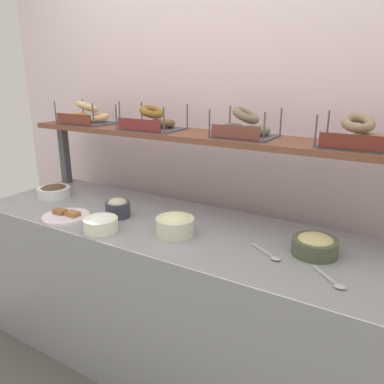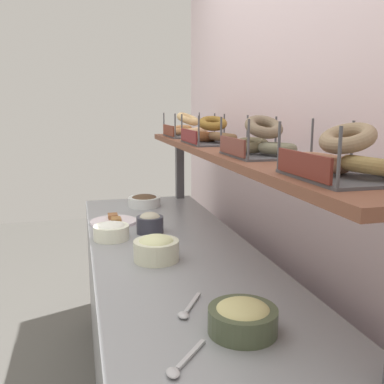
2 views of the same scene
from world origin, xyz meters
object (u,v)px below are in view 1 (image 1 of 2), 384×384
bowl_chocolate_spread (54,191)px  serving_plate_white (66,216)px  bowl_hummus (315,245)px  bowl_cream_cheese (101,223)px  serving_spoon_by_edge (270,255)px  bagel_basket_everything (356,136)px  bagel_basket_cinnamon_raisin (151,122)px  bagel_basket_plain (87,116)px  bagel_basket_poppy (245,127)px  bowl_tuna_salad (118,208)px  serving_spoon_near_plate (333,281)px  bowl_potato_salad (175,224)px

bowl_chocolate_spread → serving_plate_white: bowl_chocolate_spread is taller
bowl_hummus → serving_plate_white: (-1.24, -0.25, -0.03)m
bowl_cream_cheese → serving_spoon_by_edge: size_ratio=1.03×
bagel_basket_everything → bagel_basket_cinnamon_raisin: bearing=-179.2°
bowl_hummus → bagel_basket_plain: (-1.52, 0.22, 0.43)m
serving_plate_white → bagel_basket_poppy: bearing=31.5°
bowl_chocolate_spread → bagel_basket_cinnamon_raisin: size_ratio=0.59×
bowl_tuna_salad → bowl_chocolate_spread: bowl_tuna_salad is taller
bowl_hummus → bagel_basket_everything: bagel_basket_everything is taller
bagel_basket_plain → bagel_basket_everything: bearing=0.4°
bowl_cream_cheese → bowl_hummus: bearing=16.6°
bowl_cream_cheese → serving_spoon_by_edge: 0.82m
serving_plate_white → serving_spoon_by_edge: (1.08, 0.13, -0.00)m
bagel_basket_everything → bagel_basket_plain: bearing=-179.6°
bowl_tuna_salad → bagel_basket_everything: size_ratio=0.44×
bagel_basket_poppy → bagel_basket_everything: 0.52m
serving_plate_white → bagel_basket_plain: bearing=120.5°
serving_plate_white → bowl_hummus: bearing=11.4°
bowl_tuna_salad → bagel_basket_everything: 1.21m
bowl_cream_cheese → bagel_basket_everything: size_ratio=0.55×
bowl_tuna_salad → serving_spoon_by_edge: size_ratio=0.82×
serving_plate_white → bagel_basket_plain: size_ratio=0.73×
bowl_cream_cheese → bowl_chocolate_spread: 0.69m
bowl_chocolate_spread → serving_spoon_by_edge: bearing=-3.3°
bagel_basket_plain → bagel_basket_everything: 1.59m
bowl_tuna_salad → bowl_cream_cheese: size_ratio=0.80×
serving_plate_white → serving_spoon_near_plate: (1.35, 0.05, -0.00)m
bowl_cream_cheese → bagel_basket_poppy: bagel_basket_poppy is taller
bagel_basket_plain → bowl_tuna_salad: bearing=-32.1°
bowl_potato_salad → bowl_cream_cheese: 0.36m
bowl_chocolate_spread → bagel_basket_poppy: size_ratio=0.67×
serving_spoon_by_edge → bagel_basket_cinnamon_raisin: bagel_basket_cinnamon_raisin is taller
bowl_cream_cheese → bagel_basket_cinnamon_raisin: bagel_basket_cinnamon_raisin is taller
bagel_basket_cinnamon_raisin → bagel_basket_poppy: bagel_basket_poppy is taller
serving_plate_white → bagel_basket_cinnamon_raisin: bagel_basket_cinnamon_raisin is taller
bowl_hummus → bagel_basket_poppy: (-0.44, 0.24, 0.43)m
bowl_chocolate_spread → bagel_basket_plain: (0.07, 0.26, 0.44)m
serving_plate_white → serving_spoon_near_plate: bearing=2.1°
bowl_cream_cheese → bagel_basket_everything: (1.03, 0.52, 0.44)m
serving_spoon_near_plate → bagel_basket_poppy: bearing=142.0°
serving_spoon_by_edge → bowl_chocolate_spread: bearing=176.7°
bowl_potato_salad → serving_spoon_by_edge: bearing=1.6°
bowl_hummus → serving_spoon_near_plate: 0.23m
bagel_basket_plain → bagel_basket_cinnamon_raisin: 0.51m
bowl_cream_cheese → bowl_chocolate_spread: (-0.64, 0.25, -0.01)m
bagel_basket_everything → bagel_basket_poppy: bearing=179.7°
bowl_cream_cheese → serving_spoon_by_edge: bowl_cream_cheese is taller
serving_plate_white → bagel_basket_plain: (-0.28, 0.47, 0.47)m
bowl_potato_salad → bowl_hummus: size_ratio=0.95×
bowl_potato_salad → bowl_chocolate_spread: (-0.97, 0.10, -0.02)m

